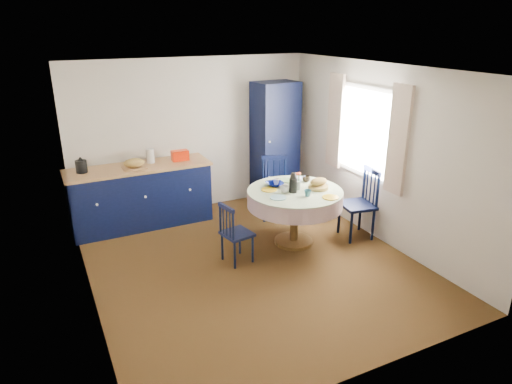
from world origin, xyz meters
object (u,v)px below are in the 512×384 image
(dining_table, at_px, (295,199))
(chair_far, at_px, (275,187))
(mug_b, at_px, (308,193))
(pantry_cabinet, at_px, (275,142))
(mug_d, at_px, (276,182))
(mug_a, at_px, (285,189))
(chair_left, at_px, (235,233))
(mug_c, at_px, (306,179))
(kitchen_counter, at_px, (141,195))
(cobalt_bowl, at_px, (275,184))
(chair_right, at_px, (360,203))

(dining_table, bearing_deg, chair_far, 78.35)
(dining_table, xyz_separation_m, mug_b, (0.03, -0.27, 0.17))
(pantry_cabinet, height_order, chair_far, pantry_cabinet)
(chair_far, bearing_deg, mug_b, -75.19)
(chair_far, xyz_separation_m, mug_d, (-0.33, -0.65, 0.35))
(dining_table, distance_m, mug_a, 0.25)
(pantry_cabinet, xyz_separation_m, chair_left, (-1.58, -1.84, -0.62))
(mug_c, bearing_deg, mug_d, 169.39)
(dining_table, relative_size, chair_left, 1.60)
(kitchen_counter, bearing_deg, mug_d, -37.43)
(kitchen_counter, distance_m, pantry_cabinet, 2.46)
(mug_d, bearing_deg, kitchen_counter, 142.82)
(chair_left, bearing_deg, mug_b, -107.63)
(cobalt_bowl, bearing_deg, mug_b, -69.72)
(mug_c, bearing_deg, chair_right, -36.14)
(pantry_cabinet, height_order, chair_right, pantry_cabinet)
(chair_left, relative_size, cobalt_bowl, 3.40)
(mug_b, bearing_deg, mug_a, 127.86)
(cobalt_bowl, bearing_deg, chair_far, 61.48)
(dining_table, bearing_deg, mug_b, -84.50)
(kitchen_counter, xyz_separation_m, mug_b, (1.83, -1.87, 0.36))
(dining_table, xyz_separation_m, mug_c, (0.33, 0.24, 0.17))
(mug_a, distance_m, mug_b, 0.33)
(dining_table, height_order, cobalt_bowl, dining_table)
(dining_table, bearing_deg, pantry_cabinet, 70.76)
(kitchen_counter, xyz_separation_m, pantry_cabinet, (2.40, 0.10, 0.55))
(pantry_cabinet, xyz_separation_m, mug_c, (-0.27, -1.46, -0.19))
(chair_far, bearing_deg, mug_d, -94.14)
(pantry_cabinet, relative_size, cobalt_bowl, 8.50)
(dining_table, distance_m, cobalt_bowl, 0.36)
(pantry_cabinet, relative_size, chair_right, 1.99)
(chair_right, bearing_deg, mug_c, -117.40)
(chair_left, height_order, chair_far, chair_far)
(mug_d, bearing_deg, mug_c, -10.61)
(chair_left, distance_m, mug_b, 1.11)
(mug_a, height_order, mug_b, mug_a)
(chair_left, relative_size, mug_c, 7.42)
(chair_far, xyz_separation_m, cobalt_bowl, (-0.38, -0.70, 0.33))
(mug_a, bearing_deg, chair_left, -171.00)
(pantry_cabinet, relative_size, mug_b, 21.75)
(kitchen_counter, height_order, chair_left, kitchen_counter)
(kitchen_counter, height_order, mug_c, kitchen_counter)
(chair_far, xyz_separation_m, mug_b, (-0.17, -1.25, 0.35))
(chair_far, relative_size, chair_right, 0.95)
(dining_table, relative_size, chair_right, 1.28)
(mug_b, xyz_separation_m, mug_c, (0.30, 0.51, -0.00))
(chair_right, relative_size, mug_a, 8.52)
(pantry_cabinet, xyz_separation_m, dining_table, (-0.59, -1.70, -0.36))
(kitchen_counter, distance_m, cobalt_bowl, 2.13)
(mug_d, distance_m, cobalt_bowl, 0.07)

